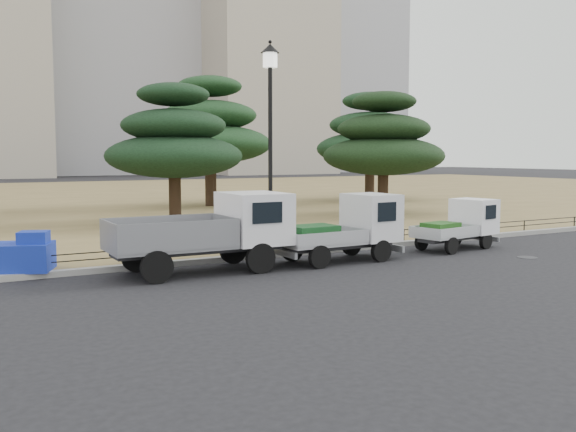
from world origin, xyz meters
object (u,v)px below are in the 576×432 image
street_lamp (270,112)px  truck_kei_front (347,228)px  tarp_pile (22,255)px  truck_large (211,229)px  truck_kei_rear (460,224)px

street_lamp → truck_kei_front: bearing=-50.3°
tarp_pile → truck_kei_front: bearing=-13.2°
street_lamp → tarp_pile: 8.03m
truck_large → truck_kei_rear: bearing=-0.4°
truck_large → street_lamp: 4.43m
truck_kei_rear → truck_large: bearing=169.5°
truck_large → street_lamp: (2.62, 1.57, 3.22)m
truck_kei_rear → truck_kei_front: bearing=172.0°
truck_kei_front → street_lamp: 4.17m
truck_kei_front → tarp_pile: size_ratio=2.03×
truck_large → street_lamp: street_lamp is taller
tarp_pile → truck_kei_rear: bearing=-8.2°
truck_kei_front → truck_kei_rear: truck_kei_front is taller
street_lamp → truck_kei_rear: bearing=-15.8°
tarp_pile → truck_large: bearing=-21.2°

